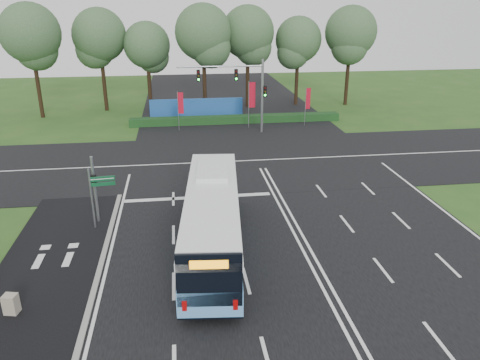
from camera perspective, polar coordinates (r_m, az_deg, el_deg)
The scene contains 16 objects.
ground at distance 26.80m, azimuth 6.21°, elevation -5.82°, with size 120.00×120.00×0.00m, color #26511B.
road_main at distance 26.79m, azimuth 6.21°, elevation -5.78°, with size 20.00×120.00×0.04m, color black.
road_cross at distance 37.65m, azimuth 1.94°, elevation 2.39°, with size 120.00×14.00×0.05m, color black.
bike_path at distance 24.35m, azimuth -22.33°, elevation -10.31°, with size 5.00×18.00×0.06m, color black.
kerb_strip at distance 23.81m, azimuth -16.67°, elevation -10.20°, with size 0.25×18.00×0.12m, color gray.
city_bus at distance 23.59m, azimuth -3.38°, elevation -4.78°, with size 3.77×12.60×3.56m.
pedestrian_signal at distance 27.66m, azimuth -17.31°, elevation -0.86°, with size 0.38×0.44×4.00m.
street_sign at distance 26.91m, azimuth -17.04°, elevation -1.24°, with size 1.39×0.22×3.57m.
utility_cabinet at distance 21.85m, azimuth -26.13°, elevation -13.48°, with size 0.54×0.45×0.90m, color #A19582.
banner_flag_left at distance 46.39m, azimuth -7.31°, elevation 9.04°, with size 0.57×0.06×3.87m.
banner_flag_mid at distance 46.92m, azimuth 1.38°, elevation 9.98°, with size 0.69×0.13×4.71m.
banner_flag_right at distance 48.37m, azimuth 8.22°, elevation 9.55°, with size 0.56×0.22×3.95m.
traffic_light_gantry at distance 44.72m, azimuth 0.44°, elevation 11.52°, with size 8.41×0.28×7.00m.
hedge at distance 49.44m, azimuth -0.47°, elevation 7.40°, with size 22.00×1.20×0.80m, color #163D1A.
blue_hoarding at distance 51.39m, azimuth -5.31°, elevation 8.64°, with size 10.00×0.30×2.20m, color #1C4F9A.
eucalyptus_row at distance 54.98m, azimuth -5.20°, elevation 17.18°, with size 41.55×8.79×12.02m.
Camera 1 is at (-6.05, -23.16, 12.05)m, focal length 35.00 mm.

